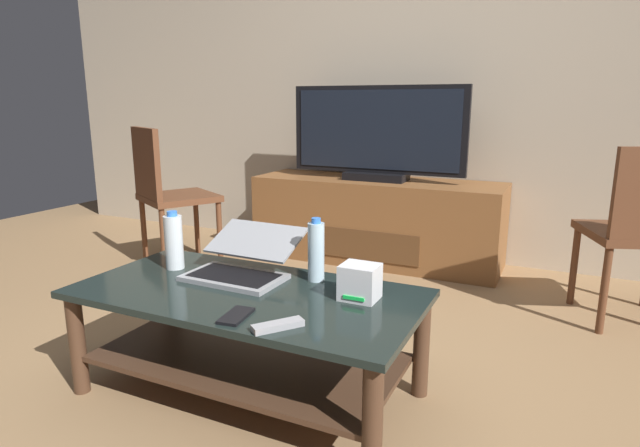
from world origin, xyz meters
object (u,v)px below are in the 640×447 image
Objects in this scene: water_bottle_near at (316,251)px; tv_remote at (278,326)px; router_box at (360,282)px; laptop at (243,262)px; side_chair at (166,189)px; cell_phone at (236,316)px; media_cabinet at (376,220)px; coffee_table at (248,323)px; television at (377,135)px; water_bottle_far at (174,242)px.

water_bottle_near reaches higher than tv_remote.
router_box is 0.37m from tv_remote.
laptop is at bearing -166.86° from water_bottle_near.
side_chair is at bearing 141.85° from laptop.
router_box is 0.44m from cell_phone.
laptop reaches higher than media_cabinet.
media_cabinet is 1.84m from router_box.
water_bottle_near is at bearing -78.53° from media_cabinet.
cell_phone is at bearing -64.70° from coffee_table.
television is 4.85× the size of water_bottle_near.
television reaches higher than water_bottle_near.
router_box is (0.51, -0.04, 0.01)m from laptop.
media_cabinet is at bearing 31.73° from side_chair.
coffee_table is at bearing 107.98° from cell_phone.
cell_phone is at bearing -82.93° from media_cabinet.
cell_phone is (0.26, -2.04, -0.44)m from television.
laptop is (1.23, -0.97, -0.06)m from side_chair.
side_chair is at bearing 177.48° from tv_remote.
water_bottle_near is at bearing -30.67° from side_chair.
cell_phone is at bearing -59.79° from laptop.
side_chair is 3.77× the size of water_bottle_near.
television is at bearing 101.62° from water_bottle_near.
side_chair is at bearing -149.03° from television.
media_cabinet reaches higher than cell_phone.
television reaches higher than water_bottle_far.
water_bottle_near is 0.60m from water_bottle_far.
water_bottle_near is (0.33, -1.61, -0.33)m from television.
cell_phone is (0.10, -0.22, 0.13)m from coffee_table.
media_cabinet is 1.68m from water_bottle_near.
side_chair reaches higher than cell_phone.
water_bottle_far reaches higher than coffee_table.
television is at bearing 94.77° from coffee_table.
router_box is 0.80× the size of tv_remote.
water_bottle_near reaches higher than media_cabinet.
water_bottle_near is 0.47m from tv_remote.
router_box is at bearing -4.89° from laptop.
laptop is at bearing 112.89° from cell_phone.
side_chair is at bearing 132.50° from water_bottle_far.
side_chair reaches higher than media_cabinet.
water_bottle_far reaches higher than laptop.
side_chair is (-1.18, -0.73, 0.24)m from media_cabinet.
side_chair is at bearing 149.33° from water_bottle_near.
media_cabinet is 1.71m from laptop.
water_bottle_far reaches higher than cell_phone.
media_cabinet is 10.52× the size of tv_remote.
coffee_table is 0.38m from tv_remote.
television reaches higher than laptop.
television is at bearing 138.99° from tv_remote.
side_chair is (-1.18, -0.71, -0.34)m from television.
tv_remote is at bearing -26.26° from water_bottle_far.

